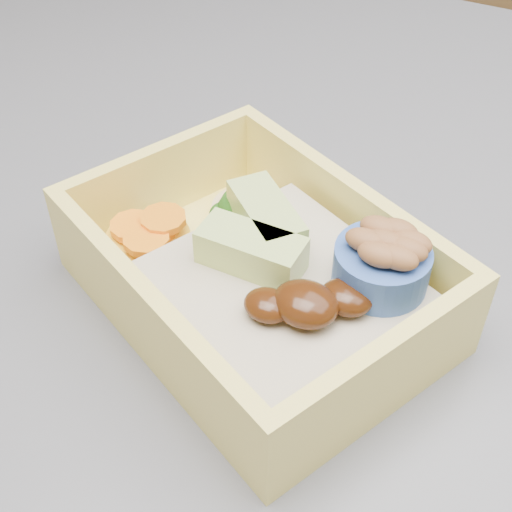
% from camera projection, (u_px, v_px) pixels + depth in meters
% --- Properties ---
extents(bento_box, '(0.24, 0.21, 0.07)m').
position_uv_depth(bento_box, '(267.00, 278.00, 0.38)').
color(bento_box, '#FAE367').
rests_on(bento_box, island).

